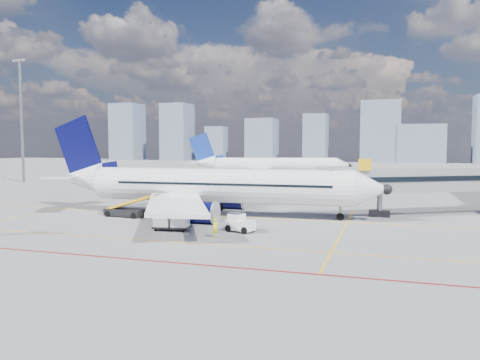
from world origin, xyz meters
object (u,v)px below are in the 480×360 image
object	(u,v)px
belt_loader	(126,211)
ramp_worker	(215,228)
baggage_tug	(239,223)
cargo_dolly	(172,220)
main_aircraft	(205,186)
second_aircraft	(269,166)

from	to	relation	value
belt_loader	ramp_worker	bearing A→B (deg)	-24.20
baggage_tug	cargo_dolly	bearing A→B (deg)	-148.48
main_aircraft	cargo_dolly	size ratio (longest dim) A/B	11.41
second_aircraft	cargo_dolly	xyz separation A→B (m)	(6.78, -63.13, -2.24)
belt_loader	ramp_worker	size ratio (longest dim) A/B	3.96
second_aircraft	baggage_tug	world-z (taller)	second_aircraft
main_aircraft	cargo_dolly	xyz separation A→B (m)	(0.70, -9.95, -2.24)
cargo_dolly	ramp_worker	size ratio (longest dim) A/B	2.06
baggage_tug	ramp_worker	world-z (taller)	baggage_tug
baggage_tug	ramp_worker	xyz separation A→B (m)	(-1.11, -3.13, 0.02)
main_aircraft	ramp_worker	xyz separation A→B (m)	(5.59, -11.78, -2.39)
ramp_worker	main_aircraft	bearing A→B (deg)	49.39
main_aircraft	cargo_dolly	distance (m)	10.22
main_aircraft	ramp_worker	world-z (taller)	main_aircraft
belt_loader	ramp_worker	distance (m)	15.31
baggage_tug	belt_loader	size ratio (longest dim) A/B	0.42
main_aircraft	baggage_tug	world-z (taller)	main_aircraft
second_aircraft	belt_loader	world-z (taller)	second_aircraft
belt_loader	second_aircraft	bearing A→B (deg)	94.95
main_aircraft	cargo_dolly	world-z (taller)	main_aircraft
main_aircraft	baggage_tug	distance (m)	11.20
second_aircraft	ramp_worker	distance (m)	66.04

